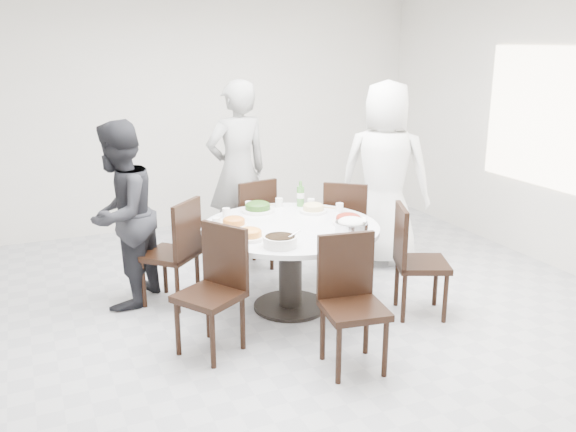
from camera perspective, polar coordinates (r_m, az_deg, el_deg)
name	(u,v)px	position (r m, az deg, el deg)	size (l,w,h in m)	color
floor	(287,317)	(5.22, -0.08, -9.41)	(6.00, 6.00, 0.01)	#AFAFB4
wall_back	(188,113)	(7.60, -9.31, 9.49)	(6.00, 0.01, 2.80)	silver
wall_right	(569,131)	(6.58, 24.83, 7.21)	(0.01, 6.00, 2.80)	silver
window	(569,121)	(6.55, 24.82, 8.07)	(0.04, 2.20, 1.40)	white
dining_table	(290,267)	(5.25, 0.22, -4.81)	(1.50, 1.50, 0.75)	white
chair_ne	(347,226)	(6.08, 5.55, -0.93)	(0.42, 0.42, 0.95)	black
chair_n	(248,224)	(6.14, -3.75, -0.73)	(0.42, 0.42, 0.95)	black
chair_nw	(169,252)	(5.42, -11.04, -3.34)	(0.42, 0.42, 0.95)	black
chair_sw	(209,293)	(4.52, -7.39, -7.16)	(0.42, 0.42, 0.95)	black
chair_s	(354,306)	(4.30, 6.22, -8.39)	(0.42, 0.42, 0.95)	black
chair_se	(422,261)	(5.22, 12.44, -4.15)	(0.42, 0.42, 0.95)	black
diner_right	(385,174)	(6.27, 9.04, 3.89)	(0.92, 0.60, 1.89)	white
diner_middle	(238,171)	(6.37, -4.74, 4.18)	(0.69, 0.45, 1.88)	black
diner_left	(120,215)	(5.40, -15.43, 0.06)	(0.79, 0.61, 1.62)	black
dish_greens	(258,208)	(5.54, -2.85, 0.78)	(0.29, 0.29, 0.08)	white
dish_pale	(313,209)	(5.51, 2.39, 0.65)	(0.24, 0.24, 0.06)	white
dish_orange	(234,223)	(5.10, -5.09, -0.70)	(0.24, 0.24, 0.06)	white
dish_redbrown	(348,221)	(5.18, 5.66, -0.43)	(0.27, 0.27, 0.07)	white
dish_tofu	(250,235)	(4.78, -3.60, -1.81)	(0.24, 0.24, 0.06)	white
rice_bowl	(352,229)	(4.87, 5.96, -1.22)	(0.26, 0.26, 0.11)	silver
soup_bowl	(280,241)	(4.61, -0.74, -2.38)	(0.26, 0.26, 0.08)	white
beverage_bottle	(301,194)	(5.70, 1.18, 2.11)	(0.07, 0.07, 0.24)	#3F7F32
tea_cups	(259,204)	(5.66, -2.69, 1.15)	(0.07, 0.07, 0.08)	white
chopsticks	(264,206)	(5.71, -2.28, 0.94)	(0.24, 0.04, 0.01)	tan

